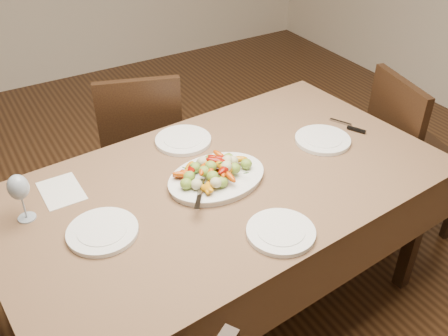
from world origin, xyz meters
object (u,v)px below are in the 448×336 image
object	(u,v)px
dining_table	(224,248)
serving_platter	(217,179)
plate_near	(281,232)
chair_right	(416,156)
plate_right	(323,140)
wine_glass	(21,196)
plate_left	(103,232)
plate_far	(183,140)
chair_far	(142,144)

from	to	relation	value
dining_table	serving_platter	xyz separation A→B (m)	(-0.03, 0.01, 0.39)
plate_near	chair_right	bearing A→B (deg)	17.07
chair_right	plate_right	distance (m)	0.72
plate_near	wine_glass	distance (m)	0.94
chair_right	wine_glass	xyz separation A→B (m)	(-1.95, 0.18, 0.39)
plate_right	plate_left	bearing A→B (deg)	-175.69
plate_far	plate_near	size ratio (longest dim) A/B	1.04
chair_far	plate_near	bearing A→B (deg)	110.13
plate_far	plate_near	distance (m)	0.73
plate_far	plate_right	bearing A→B (deg)	-30.55
plate_left	plate_right	distance (m)	1.08
chair_right	plate_right	xyz separation A→B (m)	(-0.66, 0.04, 0.29)
plate_right	wine_glass	bearing A→B (deg)	173.68
plate_right	plate_near	xyz separation A→B (m)	(-0.53, -0.41, 0.00)
chair_right	wine_glass	distance (m)	2.00
dining_table	plate_left	world-z (taller)	plate_left
plate_far	plate_near	world-z (taller)	same
dining_table	plate_left	xyz separation A→B (m)	(-0.53, -0.05, 0.39)
serving_platter	plate_near	bearing A→B (deg)	-84.63
serving_platter	plate_left	distance (m)	0.51
serving_platter	wine_glass	world-z (taller)	wine_glass
plate_right	chair_far	bearing A→B (deg)	123.62
plate_left	plate_far	bearing A→B (deg)	37.57
plate_left	wine_glass	size ratio (longest dim) A/B	1.24
serving_platter	wine_glass	xyz separation A→B (m)	(-0.72, 0.16, 0.09)
chair_far	wine_glass	xyz separation A→B (m)	(-0.73, -0.70, 0.39)
chair_right	plate_far	world-z (taller)	chair_right
plate_near	plate_left	bearing A→B (deg)	148.95
dining_table	serving_platter	bearing A→B (deg)	161.80
dining_table	plate_far	size ratio (longest dim) A/B	7.20
dining_table	serving_platter	size ratio (longest dim) A/B	4.54
serving_platter	plate_far	size ratio (longest dim) A/B	1.59
plate_right	plate_near	world-z (taller)	same
dining_table	chair_right	distance (m)	1.21
plate_far	chair_far	bearing A→B (deg)	91.19
serving_platter	plate_far	bearing A→B (deg)	86.42
dining_table	chair_right	size ratio (longest dim) A/B	1.94
dining_table	plate_near	distance (m)	0.54
plate_left	plate_right	bearing A→B (deg)	4.31
plate_far	dining_table	bearing A→B (deg)	-88.75
plate_right	plate_near	distance (m)	0.67
plate_near	serving_platter	bearing A→B (deg)	95.37
chair_far	plate_left	size ratio (longest dim) A/B	3.74
dining_table	wine_glass	size ratio (longest dim) A/B	8.98
plate_left	serving_platter	bearing A→B (deg)	7.18
dining_table	chair_right	world-z (taller)	chair_right
chair_right	plate_left	size ratio (longest dim) A/B	3.74
chair_far	wine_glass	world-z (taller)	wine_glass
chair_right	plate_left	xyz separation A→B (m)	(-1.74, -0.04, 0.29)
chair_right	serving_platter	size ratio (longest dim) A/B	2.34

